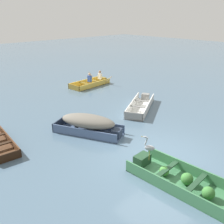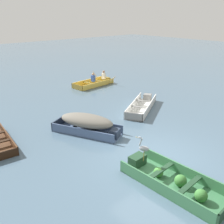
{
  "view_description": "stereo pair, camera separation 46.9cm",
  "coord_description": "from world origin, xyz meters",
  "px_view_note": "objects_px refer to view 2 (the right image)",
  "views": [
    {
      "loc": [
        -6.63,
        -4.43,
        4.84
      ],
      "look_at": [
        1.17,
        3.75,
        0.35
      ],
      "focal_mm": 40.0,
      "sensor_mm": 36.0,
      "label": 1
    },
    {
      "loc": [
        -6.29,
        -4.75,
        4.84
      ],
      "look_at": [
        1.17,
        3.75,
        0.35
      ],
      "focal_mm": 40.0,
      "sensor_mm": 36.0,
      "label": 2
    }
  ],
  "objects_px": {
    "rowboat_yellow_with_crew": "(95,82)",
    "heron_on_dinghy": "(144,148)",
    "dinghy_green_foreground": "(172,180)",
    "skiff_slate_blue_far_moored": "(87,123)",
    "skiff_white_near_moored": "(142,106)"
  },
  "relations": [
    {
      "from": "heron_on_dinghy",
      "to": "dinghy_green_foreground",
      "type": "bearing_deg",
      "value": -82.01
    },
    {
      "from": "skiff_slate_blue_far_moored",
      "to": "skiff_white_near_moored",
      "type": "bearing_deg",
      "value": 6.54
    },
    {
      "from": "skiff_slate_blue_far_moored",
      "to": "rowboat_yellow_with_crew",
      "type": "distance_m",
      "value": 7.78
    },
    {
      "from": "dinghy_green_foreground",
      "to": "rowboat_yellow_with_crew",
      "type": "bearing_deg",
      "value": 63.67
    },
    {
      "from": "skiff_slate_blue_far_moored",
      "to": "heron_on_dinghy",
      "type": "bearing_deg",
      "value": -95.2
    },
    {
      "from": "skiff_white_near_moored",
      "to": "skiff_slate_blue_far_moored",
      "type": "distance_m",
      "value": 4.04
    },
    {
      "from": "rowboat_yellow_with_crew",
      "to": "heron_on_dinghy",
      "type": "xyz_separation_m",
      "value": [
        -5.34,
        -9.43,
        0.69
      ]
    },
    {
      "from": "dinghy_green_foreground",
      "to": "skiff_white_near_moored",
      "type": "height_order",
      "value": "dinghy_green_foreground"
    },
    {
      "from": "rowboat_yellow_with_crew",
      "to": "heron_on_dinghy",
      "type": "height_order",
      "value": "heron_on_dinghy"
    },
    {
      "from": "dinghy_green_foreground",
      "to": "heron_on_dinghy",
      "type": "relative_size",
      "value": 3.95
    },
    {
      "from": "skiff_white_near_moored",
      "to": "rowboat_yellow_with_crew",
      "type": "distance_m",
      "value": 5.57
    },
    {
      "from": "dinghy_green_foreground",
      "to": "skiff_white_near_moored",
      "type": "distance_m",
      "value": 6.53
    },
    {
      "from": "heron_on_dinghy",
      "to": "rowboat_yellow_with_crew",
      "type": "bearing_deg",
      "value": 60.48
    },
    {
      "from": "dinghy_green_foreground",
      "to": "heron_on_dinghy",
      "type": "height_order",
      "value": "heron_on_dinghy"
    },
    {
      "from": "skiff_slate_blue_far_moored",
      "to": "heron_on_dinghy",
      "type": "height_order",
      "value": "heron_on_dinghy"
    }
  ]
}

